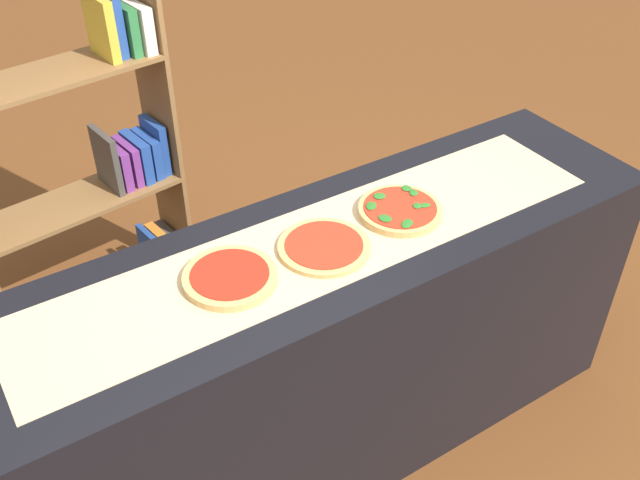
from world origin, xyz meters
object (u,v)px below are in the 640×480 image
object	(u,v)px
pizza_plain_0	(230,277)
pizza_spinach_2	(400,210)
pizza_plain_1	(324,247)
bookshelf	(90,144)

from	to	relation	value
pizza_plain_0	pizza_spinach_2	bearing A→B (deg)	0.22
pizza_plain_0	pizza_plain_1	size ratio (longest dim) A/B	0.97
pizza_plain_0	pizza_plain_1	bearing A→B (deg)	-4.10
pizza_plain_1	bookshelf	distance (m)	1.24
bookshelf	pizza_plain_0	bearing A→B (deg)	-88.53
pizza_plain_0	pizza_plain_1	world-z (taller)	pizza_plain_0
pizza_spinach_2	bookshelf	world-z (taller)	bookshelf
pizza_plain_0	pizza_spinach_2	size ratio (longest dim) A/B	1.01
pizza_plain_0	pizza_spinach_2	distance (m)	0.58
pizza_plain_1	bookshelf	bearing A→B (deg)	105.14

